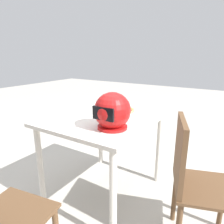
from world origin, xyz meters
TOP-DOWN VIEW (x-y plane):
  - ground_plane at (0.00, 0.00)m, footprint 14.00×14.00m
  - dining_table at (0.00, 0.00)m, footprint 0.84×0.99m
  - pizza_plate at (-0.05, -0.17)m, footprint 0.33×0.33m
  - pizza at (-0.05, -0.17)m, footprint 0.29×0.29m
  - motorcycle_helmet at (-0.22, 0.22)m, footprint 0.27×0.27m
  - chair_side at (-0.79, 0.13)m, footprint 0.51×0.51m

SIDE VIEW (x-z plane):
  - ground_plane at x=0.00m, z-range 0.00..0.00m
  - chair_side at x=-0.79m, z-range 0.06..0.96m
  - dining_table at x=0.00m, z-range 0.28..1.05m
  - pizza_plate at x=-0.05m, z-range 0.77..0.78m
  - pizza at x=-0.05m, z-range 0.76..0.82m
  - motorcycle_helmet at x=-0.22m, z-range 0.76..1.03m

